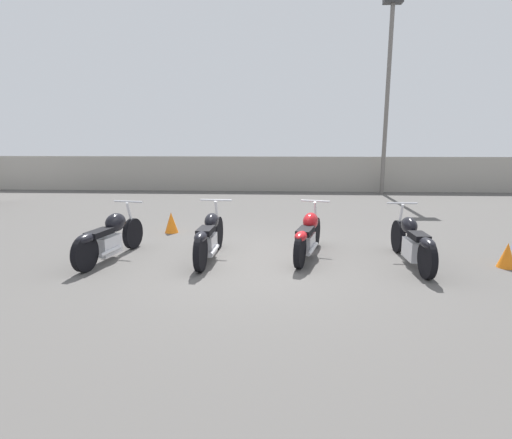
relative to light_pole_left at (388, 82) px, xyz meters
name	(u,v)px	position (x,y,z in m)	size (l,w,h in m)	color
ground_plane	(254,262)	(-4.62, -9.53, -4.31)	(60.00, 60.00, 0.00)	#514F4C
fence_back	(268,174)	(-4.62, 0.52, -3.59)	(40.00, 0.04, 1.45)	#9E998E
light_pole_left	(388,82)	(0.00, 0.00, 0.00)	(0.70, 0.35, 7.28)	slate
motorcycle_slot_0	(110,237)	(-7.20, -9.48, -3.89)	(0.68, 2.06, 0.97)	black
motorcycle_slot_1	(209,237)	(-5.43, -9.39, -3.90)	(0.61, 2.06, 1.00)	black
motorcycle_slot_2	(308,235)	(-3.66, -9.15, -3.90)	(0.77, 1.98, 0.96)	black
motorcycle_slot_3	(413,242)	(-1.91, -9.52, -3.91)	(0.55, 2.13, 0.98)	black
traffic_cone_near	(507,255)	(-0.37, -9.61, -4.10)	(0.29, 0.29, 0.42)	orange
traffic_cone_far	(171,222)	(-6.67, -7.32, -4.07)	(0.31, 0.31, 0.48)	orange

